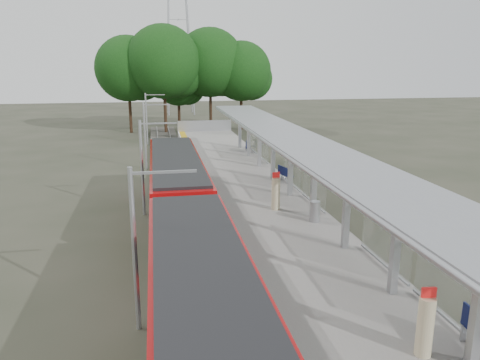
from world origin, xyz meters
name	(u,v)px	position (x,y,z in m)	size (l,w,h in m)	color
trackbed	(175,206)	(-4.50, 20.00, 0.12)	(3.00, 70.00, 0.24)	#59544C
platform	(249,196)	(0.00, 20.00, 0.50)	(6.00, 50.00, 1.00)	gray
tactile_strip	(207,190)	(-2.55, 20.00, 1.01)	(0.60, 50.00, 0.02)	gold
end_fence	(205,126)	(0.00, 44.95, 1.60)	(6.00, 0.10, 1.20)	#9EA0A5
train	(185,230)	(-4.50, 10.40, 2.05)	(2.74, 27.60, 3.62)	black
canopy	(294,146)	(1.61, 16.19, 4.20)	(3.27, 38.00, 3.66)	#9EA0A5
tree_cluster	(184,67)	(-1.61, 52.18, 7.93)	(21.64, 11.40, 12.89)	#382316
catenary_masts	(143,165)	(-6.22, 19.00, 2.91)	(2.08, 48.16, 5.40)	#9EA0A5
bench_mid	(285,173)	(2.62, 21.33, 1.50)	(0.72, 1.44, 0.95)	#101952
bench_far	(247,146)	(2.26, 31.79, 1.48)	(0.70, 1.39, 0.91)	#101952
info_pillar_near	(425,326)	(1.12, 2.72, 1.83)	(0.43, 0.43, 1.93)	beige
info_pillar_far	(276,193)	(0.51, 15.56, 1.86)	(0.45, 0.45, 1.99)	beige
litter_bin	(315,211)	(1.87, 13.34, 1.51)	(0.50, 0.50, 1.01)	#9EA0A5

